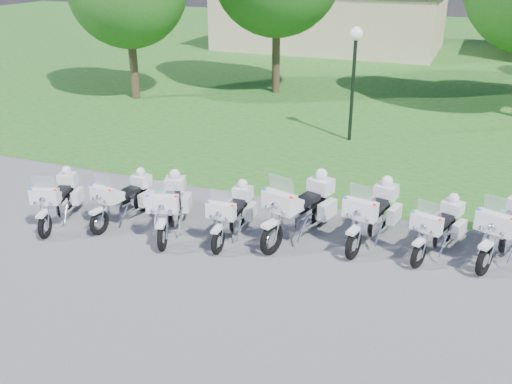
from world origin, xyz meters
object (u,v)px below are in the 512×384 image
at_px(motorcycle_0, 59,198).
at_px(motorcycle_3, 233,213).
at_px(motorcycle_4, 301,207).
at_px(motorcycle_7, 506,228).
at_px(motorcycle_6, 439,227).
at_px(motorcycle_5, 373,213).
at_px(lamp_post, 355,55).
at_px(motorcycle_1, 124,198).
at_px(motorcycle_2, 170,205).

xyz_separation_m(motorcycle_0, motorcycle_3, (4.22, 0.82, -0.01)).
distance_m(motorcycle_4, motorcycle_7, 4.38).
bearing_deg(motorcycle_6, motorcycle_7, -148.34).
relative_size(motorcycle_5, lamp_post, 0.62).
distance_m(motorcycle_6, lamp_post, 8.30).
bearing_deg(motorcycle_4, motorcycle_0, 31.04).
xyz_separation_m(motorcycle_1, motorcycle_3, (2.78, 0.20, 0.00)).
height_order(motorcycle_4, motorcycle_6, motorcycle_4).
xyz_separation_m(motorcycle_6, lamp_post, (-3.59, 7.11, 2.32)).
bearing_deg(motorcycle_3, motorcycle_7, -170.00).
xyz_separation_m(motorcycle_4, lamp_post, (-0.60, 7.51, 2.19)).
distance_m(motorcycle_3, motorcycle_7, 5.91).
bearing_deg(lamp_post, motorcycle_0, -119.62).
distance_m(motorcycle_1, motorcycle_6, 7.30).
xyz_separation_m(motorcycle_1, motorcycle_2, (1.32, -0.08, 0.06)).
height_order(motorcycle_5, motorcycle_6, motorcycle_5).
relative_size(motorcycle_5, motorcycle_7, 1.02).
distance_m(motorcycle_0, motorcycle_6, 8.83).
height_order(motorcycle_3, motorcycle_7, motorcycle_7).
height_order(motorcycle_1, motorcycle_3, motorcycle_3).
height_order(motorcycle_6, motorcycle_7, motorcycle_7).
bearing_deg(motorcycle_2, motorcycle_0, -7.31).
relative_size(motorcycle_6, motorcycle_7, 0.87).
bearing_deg(motorcycle_4, lamp_post, -68.14).
bearing_deg(motorcycle_1, lamp_post, -105.32).
relative_size(motorcycle_3, motorcycle_6, 1.03).
distance_m(motorcycle_1, motorcycle_4, 4.29).
xyz_separation_m(motorcycle_0, motorcycle_7, (9.99, 2.09, 0.09)).
xyz_separation_m(motorcycle_3, motorcycle_4, (1.44, 0.56, 0.13)).
bearing_deg(motorcycle_6, motorcycle_3, 31.03).
bearing_deg(motorcycle_5, motorcycle_1, 22.68).
relative_size(motorcycle_1, motorcycle_6, 1.02).
bearing_deg(motorcycle_1, motorcycle_7, -161.93).
bearing_deg(motorcycle_3, motorcycle_4, -161.13).
bearing_deg(motorcycle_0, motorcycle_6, 174.34).
height_order(motorcycle_0, motorcycle_2, motorcycle_2).
bearing_deg(motorcycle_1, motorcycle_4, -161.47).
distance_m(motorcycle_3, motorcycle_6, 4.53).
relative_size(motorcycle_0, motorcycle_7, 0.88).
relative_size(motorcycle_3, motorcycle_4, 0.84).
distance_m(motorcycle_1, motorcycle_5, 5.90).
height_order(motorcycle_5, lamp_post, lamp_post).
distance_m(motorcycle_0, motorcycle_5, 7.44).
xyz_separation_m(motorcycle_0, motorcycle_2, (2.76, 0.54, 0.05)).
height_order(motorcycle_2, lamp_post, lamp_post).
distance_m(motorcycle_2, motorcycle_5, 4.64).
bearing_deg(motorcycle_5, motorcycle_0, 25.19).
bearing_deg(motorcycle_3, motorcycle_0, 8.63).
bearing_deg(motorcycle_3, motorcycle_5, -164.47).
distance_m(motorcycle_2, lamp_post, 8.96).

